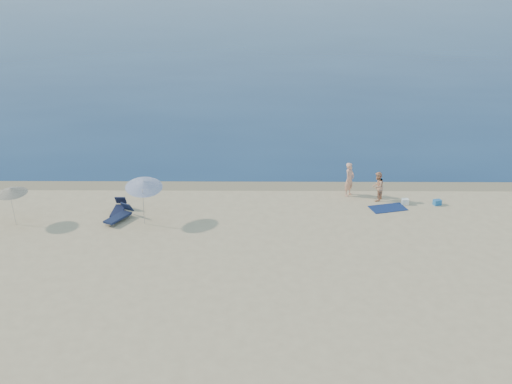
% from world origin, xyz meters
% --- Properties ---
extents(sea, '(240.00, 160.00, 0.01)m').
position_xyz_m(sea, '(0.00, 100.00, 0.00)').
color(sea, '#0C264C').
rests_on(sea, ground).
extents(wet_sand_strip, '(240.00, 1.60, 0.00)m').
position_xyz_m(wet_sand_strip, '(0.00, 19.40, 0.00)').
color(wet_sand_strip, '#847254').
rests_on(wet_sand_strip, ground).
extents(person_left, '(0.78, 0.83, 1.91)m').
position_xyz_m(person_left, '(3.48, 17.99, 0.95)').
color(person_left, '#E0997E').
rests_on(person_left, ground).
extents(person_right, '(0.91, 0.99, 1.64)m').
position_xyz_m(person_right, '(4.93, 17.27, 0.82)').
color(person_right, tan).
rests_on(person_right, ground).
extents(beach_towel, '(2.09, 1.50, 0.03)m').
position_xyz_m(beach_towel, '(5.35, 16.18, 0.02)').
color(beach_towel, '#0F1E4B').
rests_on(beach_towel, ground).
extents(white_bag, '(0.37, 0.32, 0.31)m').
position_xyz_m(white_bag, '(6.38, 16.74, 0.16)').
color(white_bag, white).
rests_on(white_bag, ground).
extents(blue_cooler, '(0.48, 0.41, 0.29)m').
position_xyz_m(blue_cooler, '(8.10, 16.68, 0.14)').
color(blue_cooler, '#1F65AC').
rests_on(blue_cooler, ground).
extents(umbrella_near, '(2.23, 2.25, 2.45)m').
position_xyz_m(umbrella_near, '(-7.26, 14.41, 2.06)').
color(umbrella_near, silver).
rests_on(umbrella_near, ground).
extents(umbrella_far, '(1.98, 1.99, 2.06)m').
position_xyz_m(umbrella_far, '(-13.80, 14.14, 1.81)').
color(umbrella_far, silver).
rests_on(umbrella_far, ground).
extents(lounger_left, '(0.58, 1.70, 0.75)m').
position_xyz_m(lounger_left, '(-8.86, 15.39, 0.27)').
color(lounger_left, '#121732').
rests_on(lounger_left, ground).
extents(lounger_right, '(1.35, 1.82, 0.78)m').
position_xyz_m(lounger_right, '(-8.64, 14.54, 0.28)').
color(lounger_right, '#151E3B').
rests_on(lounger_right, ground).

